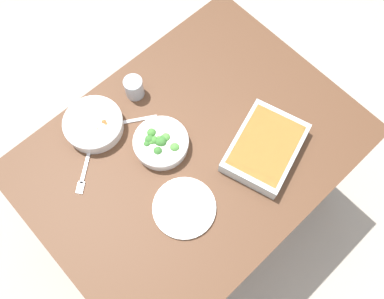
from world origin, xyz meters
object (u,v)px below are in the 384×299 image
Objects in this scene: drink_cup at (134,88)px; side_plate at (184,208)px; fork_on_table at (84,174)px; stew_bowl at (94,124)px; baking_dish at (265,147)px; spoon_by_stew at (127,122)px; broccoli_bowl at (161,143)px.

side_plate is (0.17, 0.46, -0.03)m from drink_cup.
side_plate is 0.38m from fork_on_table.
stew_bowl is 0.62× the size of baking_dish.
baking_dish reaches higher than side_plate.
side_plate is 0.40m from spoon_by_stew.
baking_dish is at bearing 134.14° from broccoli_bowl.
side_plate is 1.48× the size of fork_on_table.
baking_dish is at bearing 128.54° from stew_bowl.
spoon_by_stew is at bearing 148.75° from stew_bowl.
baking_dish is at bearing 123.95° from spoon_by_stew.
broccoli_bowl is (-0.13, 0.22, -0.00)m from stew_bowl.
drink_cup is at bearing -176.58° from stew_bowl.
spoon_by_stew is (0.10, 0.07, -0.03)m from drink_cup.
spoon_by_stew is at bearing -99.78° from side_plate.
spoon_by_stew is 1.07× the size of fork_on_table.
spoon_by_stew is (0.03, -0.16, -0.03)m from broccoli_bowl.
spoon_by_stew is at bearing -56.05° from baking_dish.
side_plate is at bearing -6.43° from baking_dish.
drink_cup is at bearing -110.19° from side_plate.
broccoli_bowl is 0.30m from fork_on_table.
fork_on_table is (0.18, -0.34, -0.00)m from side_plate.
stew_bowl is 1.00× the size of side_plate.
broccoli_bowl is 0.92× the size of side_plate.
broccoli_bowl is 0.37m from baking_dish.
stew_bowl reaches higher than side_plate.
spoon_by_stew is 0.25m from fork_on_table.
stew_bowl is 0.45m from side_plate.
baking_dish is at bearing 110.23° from drink_cup.
drink_cup reaches higher than stew_bowl.
spoon_by_stew is (-0.10, 0.06, -0.03)m from stew_bowl.
stew_bowl reaches higher than fork_on_table.
stew_bowl is at bearing -51.46° from baking_dish.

